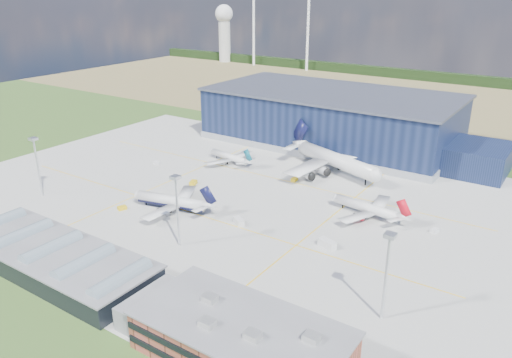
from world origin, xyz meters
The scene contains 25 objects.
ground centered at (0.00, 0.00, 0.00)m, with size 600.00×600.00×0.00m, color #31531F.
apron centered at (0.00, 10.00, 0.03)m, with size 220.00×160.00×0.08m.
farmland centered at (0.00, 220.00, 0.00)m, with size 600.00×220.00×0.01m, color olive.
treeline centered at (0.00, 300.00, 4.00)m, with size 600.00×8.00×8.00m, color black.
horizon_dressing centered at (-191.30, 294.39, 34.20)m, with size 440.20×18.00×70.00m.
hangar centered at (2.81, 94.80, 11.62)m, with size 145.00×62.00×26.10m.
ops_building centered at (55.01, -60.00, 4.79)m, with size 46.00×23.00×10.90m.
glass_concourse centered at (-6.45, -60.00, 3.69)m, with size 78.00×23.00×8.60m.
light_mast_west centered at (-60.00, -30.00, 15.43)m, with size 2.60×2.60×23.00m.
light_mast_center centered at (10.00, -30.00, 15.43)m, with size 2.60×2.60×23.00m.
light_mast_east centered at (75.00, -30.00, 15.43)m, with size 2.60×2.60×23.00m.
airliner_navy centered at (-10.13, -12.00, 5.52)m, with size 33.87×33.13×11.04m, color silver, non-canonical shape.
airliner_red centered at (49.66, 22.00, 5.00)m, with size 30.69×30.03×10.01m, color silver, non-canonical shape.
airliner_widebody centered at (22.18, 55.00, 9.03)m, with size 55.36×54.15×18.05m, color silver, non-canonical shape.
airliner_regional centered at (-23.30, 40.00, 4.46)m, with size 27.38×26.78×8.93m, color silver, non-canonical shape.
gse_tug_a centered at (-19.52, 10.84, 0.78)m, with size 2.28×3.74×1.56m, color gold.
gse_tug_b centered at (-24.82, -21.84, 0.67)m, with size 2.06×3.09×1.34m, color gold.
gse_van_a centered at (48.48, -5.86, 1.28)m, with size 2.56×5.88×2.56m, color silver.
gse_cart_a centered at (72.98, 22.69, 0.64)m, with size 1.96×2.94×1.27m, color silver.
gse_van_b centered at (16.79, -8.13, 1.11)m, with size 2.21×4.83×2.21m, color silver.
gse_tug_c centered at (12.34, 37.05, 0.67)m, with size 1.90×3.05×1.33m, color gold.
gse_cart_b centered at (-49.41, 20.38, 0.62)m, with size 1.92×2.87×1.25m, color silver.
gse_van_c centered at (44.57, -46.00, 1.13)m, with size 2.27×4.72×2.27m, color silver.
car_a centered at (50.52, -44.68, 0.59)m, with size 1.39×3.46×1.18m, color #99999E.
car_b centered at (18.93, -48.00, 0.65)m, with size 1.37×3.93×1.29m, color #99999E.
Camera 1 is at (105.74, -129.66, 74.96)m, focal length 35.00 mm.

